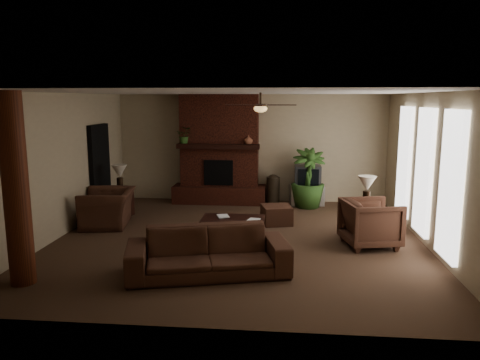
# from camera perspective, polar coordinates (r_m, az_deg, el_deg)

# --- Properties ---
(room_shell) EXTENTS (7.00, 7.00, 7.00)m
(room_shell) POSITION_cam_1_polar(r_m,az_deg,el_deg) (8.60, -0.25, 1.51)
(room_shell) COLOR #4F3727
(room_shell) RESTS_ON ground
(fireplace) EXTENTS (2.40, 0.70, 2.80)m
(fireplace) POSITION_cam_1_polar(r_m,az_deg,el_deg) (11.89, -2.57, 2.69)
(fireplace) COLOR #502015
(fireplace) RESTS_ON ground
(windows) EXTENTS (0.08, 3.65, 2.35)m
(windows) POSITION_cam_1_polar(r_m,az_deg,el_deg) (9.14, 21.94, 0.97)
(windows) COLOR white
(windows) RESTS_ON ground
(log_column) EXTENTS (0.36, 0.36, 2.80)m
(log_column) POSITION_cam_1_polar(r_m,az_deg,el_deg) (7.26, -26.16, -1.13)
(log_column) COLOR #5A2816
(log_column) RESTS_ON ground
(doorway) EXTENTS (0.10, 1.00, 2.10)m
(doorway) POSITION_cam_1_polar(r_m,az_deg,el_deg) (11.23, -17.05, 1.28)
(doorway) COLOR black
(doorway) RESTS_ON ground
(ceiling_fan) EXTENTS (1.35, 1.35, 0.37)m
(ceiling_fan) POSITION_cam_1_polar(r_m,az_deg,el_deg) (8.77, 2.57, 9.08)
(ceiling_fan) COLOR black
(ceiling_fan) RESTS_ON ceiling
(sofa) EXTENTS (2.56, 1.30, 0.96)m
(sofa) POSITION_cam_1_polar(r_m,az_deg,el_deg) (7.10, -4.01, -7.99)
(sofa) COLOR #4A2C1F
(sofa) RESTS_ON ground
(armchair_left) EXTENTS (0.96, 1.30, 1.04)m
(armchair_left) POSITION_cam_1_polar(r_m,az_deg,el_deg) (10.15, -16.17, -2.64)
(armchair_left) COLOR #4A2C1F
(armchair_left) RESTS_ON ground
(armchair_right) EXTENTS (1.05, 1.10, 0.96)m
(armchair_right) POSITION_cam_1_polar(r_m,az_deg,el_deg) (8.74, 16.00, -4.91)
(armchair_right) COLOR #4A2C1F
(armchair_right) RESTS_ON ground
(coffee_table) EXTENTS (1.20, 0.70, 0.43)m
(coffee_table) POSITION_cam_1_polar(r_m,az_deg,el_deg) (8.81, -0.86, -5.12)
(coffee_table) COLOR black
(coffee_table) RESTS_ON ground
(ottoman) EXTENTS (0.73, 0.73, 0.40)m
(ottoman) POSITION_cam_1_polar(r_m,az_deg,el_deg) (9.99, 4.58, -4.34)
(ottoman) COLOR #4A2C1F
(ottoman) RESTS_ON ground
(tv_stand) EXTENTS (0.90, 0.58, 0.50)m
(tv_stand) POSITION_cam_1_polar(r_m,az_deg,el_deg) (11.88, 8.32, -1.85)
(tv_stand) COLOR silver
(tv_stand) RESTS_ON ground
(tv) EXTENTS (0.65, 0.53, 0.52)m
(tv) POSITION_cam_1_polar(r_m,az_deg,el_deg) (11.75, 8.45, 0.55)
(tv) COLOR #38383A
(tv) RESTS_ON tv_stand
(floor_vase) EXTENTS (0.34, 0.34, 0.77)m
(floor_vase) POSITION_cam_1_polar(r_m,az_deg,el_deg) (11.83, 4.14, -0.92)
(floor_vase) COLOR #2D2319
(floor_vase) RESTS_ON ground
(floor_plant) EXTENTS (1.05, 1.59, 0.83)m
(floor_plant) POSITION_cam_1_polar(r_m,az_deg,el_deg) (11.55, 8.43, -1.36)
(floor_plant) COLOR #305421
(floor_plant) RESTS_ON ground
(side_table_left) EXTENTS (0.61, 0.61, 0.55)m
(side_table_left) POSITION_cam_1_polar(r_m,az_deg,el_deg) (10.95, -14.85, -2.96)
(side_table_left) COLOR black
(side_table_left) RESTS_ON ground
(lamp_left) EXTENTS (0.41, 0.41, 0.65)m
(lamp_left) POSITION_cam_1_polar(r_m,az_deg,el_deg) (10.82, -14.80, 0.81)
(lamp_left) COLOR black
(lamp_left) RESTS_ON side_table_left
(side_table_right) EXTENTS (0.53, 0.53, 0.55)m
(side_table_right) POSITION_cam_1_polar(r_m,az_deg,el_deg) (9.40, 15.55, -5.13)
(side_table_right) COLOR black
(side_table_right) RESTS_ON ground
(lamp_right) EXTENTS (0.42, 0.42, 0.65)m
(lamp_right) POSITION_cam_1_polar(r_m,az_deg,el_deg) (9.28, 15.56, -0.73)
(lamp_right) COLOR black
(lamp_right) RESTS_ON side_table_right
(mantel_plant) EXTENTS (0.44, 0.48, 0.33)m
(mantel_plant) POSITION_cam_1_polar(r_m,az_deg,el_deg) (11.77, -6.94, 5.33)
(mantel_plant) COLOR #305421
(mantel_plant) RESTS_ON fireplace
(mantel_vase) EXTENTS (0.24, 0.25, 0.22)m
(mantel_vase) POSITION_cam_1_polar(r_m,az_deg,el_deg) (11.52, 1.06, 5.03)
(mantel_vase) COLOR brown
(mantel_vase) RESTS_ON fireplace
(book_a) EXTENTS (0.21, 0.09, 0.29)m
(book_a) POSITION_cam_1_polar(r_m,az_deg,el_deg) (8.81, -2.83, -3.76)
(book_a) COLOR #999999
(book_a) RESTS_ON coffee_table
(book_b) EXTENTS (0.21, 0.07, 0.29)m
(book_b) POSITION_cam_1_polar(r_m,az_deg,el_deg) (8.58, 1.00, -4.12)
(book_b) COLOR #999999
(book_b) RESTS_ON coffee_table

